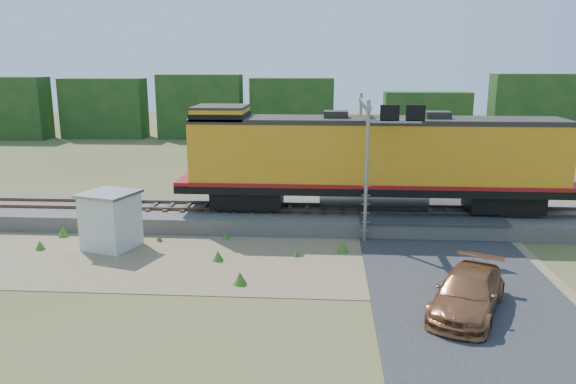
# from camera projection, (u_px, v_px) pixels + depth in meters

# --- Properties ---
(ground) EXTENTS (140.00, 140.00, 0.00)m
(ground) POSITION_uv_depth(u_px,v_px,m) (280.00, 264.00, 23.45)
(ground) COLOR #475123
(ground) RESTS_ON ground
(ballast) EXTENTS (70.00, 5.00, 0.80)m
(ballast) POSITION_uv_depth(u_px,v_px,m) (290.00, 216.00, 29.19)
(ballast) COLOR slate
(ballast) RESTS_ON ground
(rails) EXTENTS (70.00, 1.54, 0.16)m
(rails) POSITION_uv_depth(u_px,v_px,m) (290.00, 207.00, 29.08)
(rails) COLOR brown
(rails) RESTS_ON ballast
(dirt_shoulder) EXTENTS (26.00, 8.00, 0.03)m
(dirt_shoulder) POSITION_uv_depth(u_px,v_px,m) (235.00, 258.00, 24.06)
(dirt_shoulder) COLOR #8C7754
(dirt_shoulder) RESTS_ON ground
(road) EXTENTS (7.00, 66.00, 0.86)m
(road) POSITION_uv_depth(u_px,v_px,m) (446.00, 260.00, 23.68)
(road) COLOR #38383A
(road) RESTS_ON ground
(tree_line_north) EXTENTS (130.00, 3.00, 6.50)m
(tree_line_north) POSITION_uv_depth(u_px,v_px,m) (309.00, 111.00, 59.67)
(tree_line_north) COLOR #193D16
(tree_line_north) RESTS_ON ground
(weed_clumps) EXTENTS (15.00, 6.20, 0.56)m
(weed_clumps) POSITION_uv_depth(u_px,v_px,m) (198.00, 261.00, 23.78)
(weed_clumps) COLOR #396B1E
(weed_clumps) RESTS_ON ground
(locomotive) EXTENTS (19.91, 3.04, 5.14)m
(locomotive) POSITION_uv_depth(u_px,v_px,m) (369.00, 159.00, 28.21)
(locomotive) COLOR black
(locomotive) RESTS_ON rails
(shed) EXTENTS (2.74, 2.74, 2.59)m
(shed) POSITION_uv_depth(u_px,v_px,m) (111.00, 220.00, 25.21)
(shed) COLOR silver
(shed) RESTS_ON ground
(signal_gantry) EXTENTS (2.62, 6.20, 6.60)m
(signal_gantry) POSITION_uv_depth(u_px,v_px,m) (371.00, 131.00, 27.24)
(signal_gantry) COLOR gray
(signal_gantry) RESTS_ON ground
(car) EXTENTS (3.74, 5.21, 1.40)m
(car) POSITION_uv_depth(u_px,v_px,m) (468.00, 293.00, 18.77)
(car) COLOR #9A5C39
(car) RESTS_ON ground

